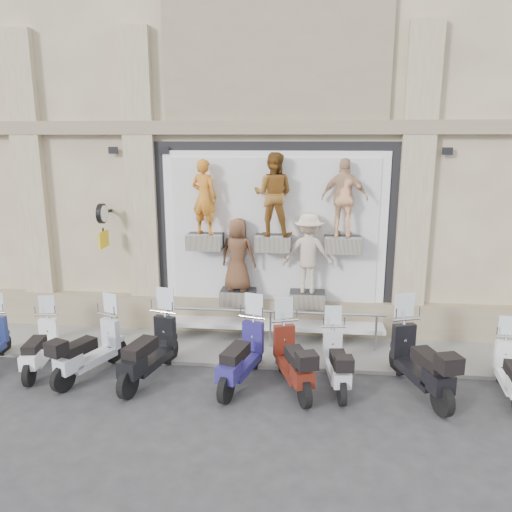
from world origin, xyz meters
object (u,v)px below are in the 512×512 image
Objects in this scene: scooter_d at (149,339)px; scooter_h at (421,350)px; guard_rail at (270,330)px; clock_sign_bracket at (103,220)px; scooter_f at (293,349)px; scooter_e at (241,345)px; scooter_g at (337,352)px; scooter_c at (89,340)px; scooter_b at (39,338)px; scooter_i at (512,363)px.

scooter_h is at bearing 13.68° from scooter_d.
clock_sign_bracket is at bearing 173.16° from guard_rail.
scooter_f is (2.78, -0.03, -0.05)m from scooter_d.
scooter_g is at bearing 17.14° from scooter_e.
scooter_f is (0.55, -1.70, 0.33)m from guard_rail.
scooter_e is (3.01, -0.02, 0.04)m from scooter_c.
scooter_h is at bearing 14.85° from scooter_e.
scooter_e reaches higher than guard_rail.
scooter_c reaches higher than scooter_b.
scooter_e is (-0.42, -1.67, 0.35)m from guard_rail.
scooter_f reaches higher than guard_rail.
guard_rail is 2.52× the size of scooter_e.
scooter_h is 1.62m from scooter_i.
scooter_i is at bearing -14.23° from clock_sign_bracket.
scooter_h is (2.33, 0.04, 0.06)m from scooter_f.
clock_sign_bracket reaches higher than scooter_i.
scooter_b is 0.84× the size of scooter_d.
scooter_g is at bearing -174.53° from scooter_i.
guard_rail is 2.90× the size of scooter_b.
scooter_e is at bearing -173.22° from scooter_i.
scooter_e is at bearing 161.92° from scooter_h.
scooter_c is 1.08× the size of scooter_g.
clock_sign_bracket is at bearing 141.71° from scooter_d.
scooter_h reaches higher than scooter_f.
scooter_h reaches higher than scooter_e.
scooter_g is (5.93, -0.07, 0.01)m from scooter_b.
clock_sign_bracket is (-3.90, 0.47, 2.34)m from guard_rail.
clock_sign_bracket is 0.53× the size of scooter_c.
guard_rail is at bearing 9.46° from scooter_b.
scooter_e reaches higher than scooter_i.
scooter_f reaches higher than scooter_c.
guard_rail is 1.82m from scooter_f.
scooter_f reaches higher than scooter_i.
scooter_d is 5.11m from scooter_h.
scooter_e is (4.13, -0.15, 0.11)m from scooter_b.
scooter_g is at bearing -9.73° from scooter_b.
scooter_c is 3.01m from scooter_e.
scooter_h reaches higher than scooter_c.
scooter_i is at bearing -20.30° from guard_rail.
scooter_f is at bearing 12.95° from scooter_d.
scooter_d reaches higher than scooter_g.
scooter_c is at bearing -173.36° from scooter_i.
scooter_d is 1.18× the size of scooter_g.
scooter_d is 1.23× the size of scooter_i.
scooter_g reaches higher than scooter_i.
scooter_h reaches higher than scooter_g.
scooter_d is (2.33, -0.15, 0.13)m from scooter_b.
scooter_c is at bearing -165.51° from scooter_e.
guard_rail is 2.65× the size of scooter_c.
scooter_b is 5.11m from scooter_f.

